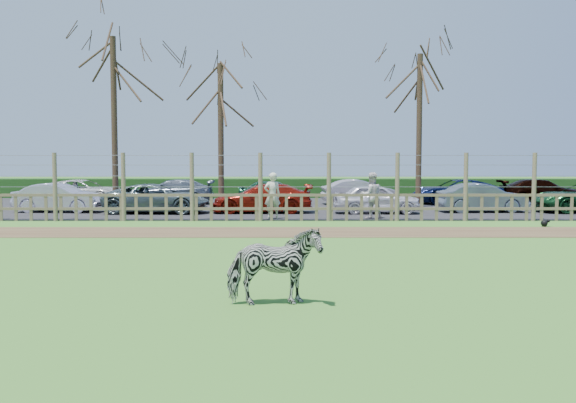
{
  "coord_description": "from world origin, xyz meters",
  "views": [
    {
      "loc": [
        0.98,
        -15.36,
        2.35
      ],
      "look_at": [
        1.0,
        2.5,
        1.1
      ],
      "focal_mm": 40.0,
      "sensor_mm": 36.0,
      "label": 1
    }
  ],
  "objects_px": {
    "tree_right": "(420,93)",
    "car_13": "(542,191)",
    "car_4": "(377,199)",
    "visitor_a": "(272,196)",
    "car_1": "(59,198)",
    "car_8": "(83,192)",
    "tree_left": "(114,81)",
    "tree_mid": "(221,100)",
    "car_3": "(262,198)",
    "car_5": "(482,198)",
    "car_12": "(456,192)",
    "zebra": "(274,266)",
    "car_11": "(359,192)",
    "car_9": "(172,192)",
    "crow": "(545,223)",
    "car_10": "(274,192)",
    "car_2": "(156,198)",
    "visitor_b": "(371,195)"
  },
  "relations": [
    {
      "from": "tree_left",
      "to": "car_9",
      "type": "bearing_deg",
      "value": 61.69
    },
    {
      "from": "tree_mid",
      "to": "car_12",
      "type": "height_order",
      "value": "tree_mid"
    },
    {
      "from": "tree_mid",
      "to": "car_3",
      "type": "distance_m",
      "value": 5.26
    },
    {
      "from": "visitor_a",
      "to": "car_8",
      "type": "bearing_deg",
      "value": -53.43
    },
    {
      "from": "crow",
      "to": "car_8",
      "type": "height_order",
      "value": "car_8"
    },
    {
      "from": "zebra",
      "to": "car_11",
      "type": "xyz_separation_m",
      "value": [
        3.71,
        21.2,
        0.02
      ]
    },
    {
      "from": "car_8",
      "to": "car_13",
      "type": "xyz_separation_m",
      "value": [
        22.54,
        0.5,
        0.0
      ]
    },
    {
      "from": "car_4",
      "to": "visitor_a",
      "type": "bearing_deg",
      "value": 119.6
    },
    {
      "from": "visitor_b",
      "to": "car_8",
      "type": "relative_size",
      "value": 0.4
    },
    {
      "from": "crow",
      "to": "car_12",
      "type": "height_order",
      "value": "car_12"
    },
    {
      "from": "tree_left",
      "to": "car_2",
      "type": "bearing_deg",
      "value": -36.97
    },
    {
      "from": "car_5",
      "to": "visitor_b",
      "type": "bearing_deg",
      "value": 116.13
    },
    {
      "from": "crow",
      "to": "car_11",
      "type": "height_order",
      "value": "car_11"
    },
    {
      "from": "car_13",
      "to": "car_10",
      "type": "bearing_deg",
      "value": 96.4
    },
    {
      "from": "tree_mid",
      "to": "visitor_a",
      "type": "height_order",
      "value": "tree_mid"
    },
    {
      "from": "car_4",
      "to": "car_12",
      "type": "distance_m",
      "value": 7.11
    },
    {
      "from": "visitor_a",
      "to": "car_5",
      "type": "relative_size",
      "value": 0.47
    },
    {
      "from": "tree_right",
      "to": "car_1",
      "type": "xyz_separation_m",
      "value": [
        -15.56,
        -2.63,
        -4.6
      ]
    },
    {
      "from": "car_2",
      "to": "car_3",
      "type": "bearing_deg",
      "value": -86.64
    },
    {
      "from": "zebra",
      "to": "car_1",
      "type": "bearing_deg",
      "value": 21.61
    },
    {
      "from": "car_1",
      "to": "car_8",
      "type": "relative_size",
      "value": 0.84
    },
    {
      "from": "tree_mid",
      "to": "car_5",
      "type": "xyz_separation_m",
      "value": [
        11.14,
        -2.15,
        -4.23
      ]
    },
    {
      "from": "tree_left",
      "to": "car_9",
      "type": "distance_m",
      "value": 6.29
    },
    {
      "from": "tree_right",
      "to": "car_13",
      "type": "bearing_deg",
      "value": 19.09
    },
    {
      "from": "tree_left",
      "to": "car_4",
      "type": "height_order",
      "value": "tree_left"
    },
    {
      "from": "car_12",
      "to": "car_10",
      "type": "bearing_deg",
      "value": -92.37
    },
    {
      "from": "tree_left",
      "to": "tree_right",
      "type": "relative_size",
      "value": 1.07
    },
    {
      "from": "car_8",
      "to": "tree_right",
      "type": "bearing_deg",
      "value": -90.04
    },
    {
      "from": "tree_left",
      "to": "car_13",
      "type": "distance_m",
      "value": 21.04
    },
    {
      "from": "visitor_a",
      "to": "car_4",
      "type": "distance_m",
      "value": 4.8
    },
    {
      "from": "tree_right",
      "to": "tree_mid",
      "type": "bearing_deg",
      "value": -176.82
    },
    {
      "from": "zebra",
      "to": "car_4",
      "type": "height_order",
      "value": "zebra"
    },
    {
      "from": "car_1",
      "to": "car_2",
      "type": "xyz_separation_m",
      "value": [
        4.15,
        -0.45,
        0.0
      ]
    },
    {
      "from": "tree_left",
      "to": "zebra",
      "type": "distance_m",
      "value": 19.9
    },
    {
      "from": "car_2",
      "to": "car_4",
      "type": "distance_m",
      "value": 9.05
    },
    {
      "from": "car_3",
      "to": "car_10",
      "type": "distance_m",
      "value": 4.85
    },
    {
      "from": "car_1",
      "to": "car_2",
      "type": "height_order",
      "value": "same"
    },
    {
      "from": "car_1",
      "to": "car_4",
      "type": "relative_size",
      "value": 1.03
    },
    {
      "from": "car_8",
      "to": "car_12",
      "type": "xyz_separation_m",
      "value": [
        18.25,
        0.32,
        0.0
      ]
    },
    {
      "from": "zebra",
      "to": "car_9",
      "type": "xyz_separation_m",
      "value": [
        -5.45,
        21.23,
        0.02
      ]
    },
    {
      "from": "visitor_a",
      "to": "car_12",
      "type": "bearing_deg",
      "value": -154.75
    },
    {
      "from": "car_1",
      "to": "car_5",
      "type": "relative_size",
      "value": 1.0
    },
    {
      "from": "tree_mid",
      "to": "car_3",
      "type": "bearing_deg",
      "value": -51.72
    },
    {
      "from": "car_12",
      "to": "car_8",
      "type": "bearing_deg",
      "value": -92.83
    },
    {
      "from": "tree_left",
      "to": "car_2",
      "type": "distance_m",
      "value": 5.62
    },
    {
      "from": "tree_right",
      "to": "car_4",
      "type": "relative_size",
      "value": 2.09
    },
    {
      "from": "car_10",
      "to": "car_11",
      "type": "distance_m",
      "value": 4.15
    },
    {
      "from": "crow",
      "to": "car_8",
      "type": "relative_size",
      "value": 0.07
    },
    {
      "from": "car_5",
      "to": "car_10",
      "type": "xyz_separation_m",
      "value": [
        -8.8,
        4.53,
        0.0
      ]
    },
    {
      "from": "car_3",
      "to": "car_8",
      "type": "relative_size",
      "value": 0.96
    }
  ]
}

